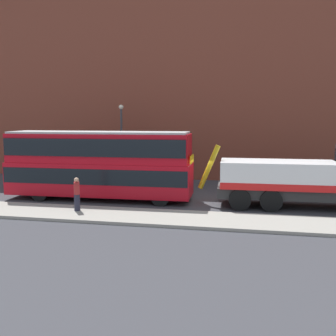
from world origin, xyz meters
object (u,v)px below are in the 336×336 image
(recovery_tow_truck, at_px, (312,176))
(double_decker_bus, at_px, (99,162))
(pedestrian_onlooker, at_px, (77,194))
(street_lamp, at_px, (122,136))

(recovery_tow_truck, height_order, double_decker_bus, double_decker_bus)
(double_decker_bus, xyz_separation_m, pedestrian_onlooker, (0.09, -3.40, -1.25))
(double_decker_bus, distance_m, pedestrian_onlooker, 3.63)
(recovery_tow_truck, relative_size, street_lamp, 1.74)
(recovery_tow_truck, xyz_separation_m, street_lamp, (-12.74, 6.59, 1.71))
(double_decker_bus, height_order, pedestrian_onlooker, double_decker_bus)
(pedestrian_onlooker, xyz_separation_m, street_lamp, (-0.83, 10.00, 2.49))
(pedestrian_onlooker, relative_size, street_lamp, 0.29)
(recovery_tow_truck, bearing_deg, street_lamp, 151.53)
(street_lamp, bearing_deg, pedestrian_onlooker, -85.26)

